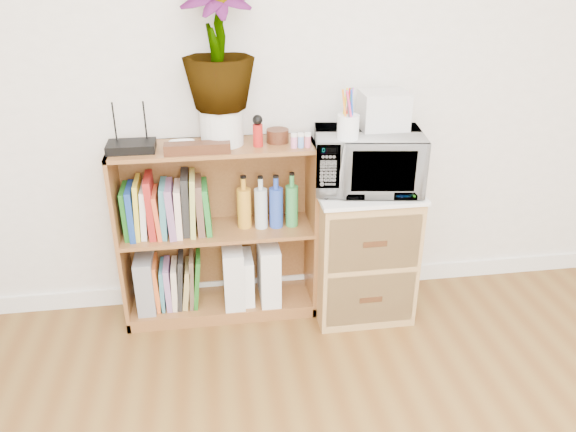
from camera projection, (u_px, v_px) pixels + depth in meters
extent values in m
cube|color=white|center=(282.00, 283.00, 3.26)|extent=(4.00, 0.02, 0.10)
cube|color=brown|center=(218.00, 233.00, 2.91)|extent=(1.00, 0.30, 0.95)
cube|color=#9E7542|center=(361.00, 251.00, 2.99)|extent=(0.50, 0.45, 0.70)
imported|color=white|center=(367.00, 161.00, 2.77)|extent=(0.57, 0.43, 0.29)
cylinder|color=white|center=(348.00, 127.00, 2.59)|extent=(0.10, 0.10, 0.11)
cube|color=silver|center=(383.00, 110.00, 2.73)|extent=(0.23, 0.19, 0.18)
cube|color=black|center=(131.00, 147.00, 2.63)|extent=(0.22, 0.15, 0.04)
imported|color=white|center=(182.00, 146.00, 2.65)|extent=(0.13, 0.13, 0.03)
cylinder|color=silver|center=(222.00, 126.00, 2.69)|extent=(0.21, 0.21, 0.17)
imported|color=#306628|center=(218.00, 44.00, 2.53)|extent=(0.33, 0.33, 0.59)
cube|color=#331C0E|center=(197.00, 148.00, 2.60)|extent=(0.30, 0.08, 0.05)
cylinder|color=#AA1714|center=(258.00, 135.00, 2.68)|extent=(0.05, 0.05, 0.11)
cylinder|color=#371B0F|center=(278.00, 136.00, 2.74)|extent=(0.11, 0.11, 0.06)
cube|color=pink|center=(301.00, 142.00, 2.67)|extent=(0.10, 0.04, 0.05)
cube|color=gray|center=(146.00, 281.00, 2.97)|extent=(0.09, 0.24, 0.30)
cube|color=silver|center=(233.00, 273.00, 3.01)|extent=(0.11, 0.27, 0.33)
cube|color=white|center=(245.00, 277.00, 3.03)|extent=(0.08, 0.21, 0.26)
cube|color=white|center=(269.00, 270.00, 3.04)|extent=(0.11, 0.27, 0.33)
cube|color=#1A631A|center=(126.00, 212.00, 2.79)|extent=(0.03, 0.20, 0.25)
cube|color=navy|center=(132.00, 211.00, 2.79)|extent=(0.03, 0.20, 0.26)
cube|color=gold|center=(138.00, 208.00, 2.79)|extent=(0.04, 0.20, 0.29)
cube|color=silver|center=(144.00, 211.00, 2.80)|extent=(0.04, 0.20, 0.25)
cube|color=maroon|center=(151.00, 205.00, 2.79)|extent=(0.04, 0.20, 0.31)
cube|color=#E35128|center=(158.00, 212.00, 2.81)|extent=(0.03, 0.20, 0.23)
cube|color=teal|center=(164.00, 208.00, 2.81)|extent=(0.04, 0.20, 0.27)
cube|color=slate|center=(171.00, 208.00, 2.81)|extent=(0.04, 0.20, 0.27)
cube|color=beige|center=(179.00, 208.00, 2.82)|extent=(0.03, 0.20, 0.26)
cube|color=black|center=(186.00, 203.00, 2.81)|extent=(0.04, 0.20, 0.31)
cube|color=#B6BA56|center=(193.00, 203.00, 2.82)|extent=(0.04, 0.20, 0.31)
cube|color=brown|center=(200.00, 206.00, 2.83)|extent=(0.04, 0.20, 0.27)
cube|color=#20782A|center=(207.00, 207.00, 2.84)|extent=(0.04, 0.20, 0.25)
cylinder|color=gold|center=(244.00, 203.00, 2.86)|extent=(0.07, 0.07, 0.27)
cylinder|color=silver|center=(261.00, 202.00, 2.87)|extent=(0.07, 0.07, 0.27)
cylinder|color=#2748B7|center=(276.00, 201.00, 2.88)|extent=(0.07, 0.07, 0.27)
cylinder|color=#328B42|center=(291.00, 200.00, 2.89)|extent=(0.06, 0.06, 0.28)
cylinder|color=#B5C52E|center=(306.00, 197.00, 2.90)|extent=(0.06, 0.06, 0.30)
cube|color=orange|center=(157.00, 283.00, 2.98)|extent=(0.04, 0.19, 0.27)
cube|color=teal|center=(163.00, 285.00, 2.99)|extent=(0.03, 0.19, 0.24)
cube|color=#946AA0|center=(169.00, 284.00, 2.99)|extent=(0.03, 0.19, 0.24)
cube|color=beige|center=(175.00, 284.00, 3.00)|extent=(0.04, 0.19, 0.24)
cube|color=black|center=(180.00, 279.00, 2.99)|extent=(0.05, 0.19, 0.29)
cube|color=#A78D4D|center=(187.00, 283.00, 3.01)|extent=(0.06, 0.19, 0.23)
cube|color=brown|center=(192.00, 278.00, 3.00)|extent=(0.04, 0.19, 0.29)
cube|color=#1D621A|center=(197.00, 278.00, 3.01)|extent=(0.05, 0.19, 0.29)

